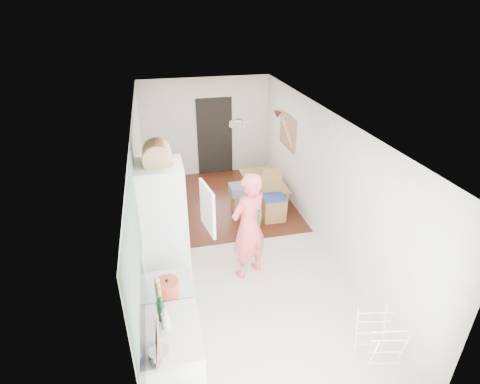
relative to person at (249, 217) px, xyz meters
name	(u,v)px	position (x,y,z in m)	size (l,w,h in m)	color
room_shell	(237,189)	(-0.03, 0.71, 0.16)	(3.20, 7.00, 2.50)	beige
floor	(237,248)	(-0.03, 0.71, -1.09)	(3.20, 7.00, 0.01)	silver
wood_floor_overlay	(219,202)	(-0.03, 2.56, -1.09)	(3.20, 3.30, 0.01)	#4E1E13
sage_wall_panel	(135,235)	(-1.62, -1.29, 0.76)	(0.02, 3.00, 1.30)	slate
tile_splashback	(143,319)	(-1.62, -1.84, 0.06)	(0.02, 1.90, 0.50)	black
doorway_recess	(215,137)	(0.17, 4.19, -0.09)	(0.90, 0.04, 2.00)	black
base_cabinet	(176,360)	(-1.33, -1.84, -0.66)	(0.60, 0.90, 0.86)	white
worktop	(172,332)	(-1.33, -1.84, -0.20)	(0.62, 0.92, 0.06)	white
range_cooker	(171,313)	(-1.33, -1.09, -0.65)	(0.60, 0.60, 0.88)	white
cooker_top	(168,286)	(-1.33, -1.09, -0.19)	(0.60, 0.60, 0.04)	silver
fridge_housing	(165,231)	(-1.30, -0.07, -0.02)	(0.66, 0.66, 2.15)	white
fridge_door	(207,208)	(-0.69, -0.37, 0.46)	(0.56, 0.04, 0.70)	white
fridge_interior	(184,201)	(-0.99, -0.07, 0.46)	(0.02, 0.52, 0.66)	white
pinboard	(288,131)	(1.55, 2.61, 0.46)	(0.03, 0.90, 0.70)	tan
pinboard_frame	(287,131)	(1.53, 2.61, 0.46)	(0.01, 0.94, 0.74)	olive
wall_sconce	(277,115)	(1.51, 3.26, 0.66)	(0.18, 0.18, 0.16)	maroon
person	(249,217)	(0.00, 0.00, 0.00)	(0.80, 0.52, 2.18)	#F35B61
dining_table	(264,192)	(0.99, 2.41, -0.87)	(1.25, 0.70, 0.44)	olive
dining_chair	(274,196)	(0.94, 1.58, -0.56)	(0.45, 0.45, 1.06)	olive
stool	(240,202)	(0.34, 2.08, -0.87)	(0.34, 0.34, 0.44)	olive
grey_drape	(240,190)	(0.33, 2.04, -0.56)	(0.42, 0.42, 0.19)	slate
drying_rack	(378,345)	(1.09, -2.15, -0.69)	(0.41, 0.37, 0.80)	white
bread_bin	(157,156)	(-1.30, -0.02, 1.17)	(0.42, 0.39, 0.22)	tan
red_casserole	(167,287)	(-1.34, -1.22, -0.09)	(0.28, 0.28, 0.17)	#C14125
steel_pan	(159,354)	(-1.48, -2.17, -0.12)	(0.21, 0.21, 0.10)	silver
held_bottle	(259,217)	(0.11, -0.17, 0.10)	(0.05, 0.05, 0.24)	#1D4222
bottle_a	(162,311)	(-1.42, -1.68, -0.03)	(0.06, 0.06, 0.28)	#1D4222
bottle_b	(160,311)	(-1.45, -1.66, -0.04)	(0.06, 0.06, 0.27)	#1D4222
bottle_c	(166,321)	(-1.39, -1.79, -0.07)	(0.09, 0.09, 0.21)	silver
pepper_mill_front	(158,291)	(-1.45, -1.31, -0.05)	(0.07, 0.07, 0.24)	tan
pepper_mill_back	(159,294)	(-1.44, -1.35, -0.07)	(0.05, 0.05, 0.20)	tan
chopping_boards	(157,343)	(-1.48, -2.16, 0.03)	(0.04, 0.29, 0.40)	tan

